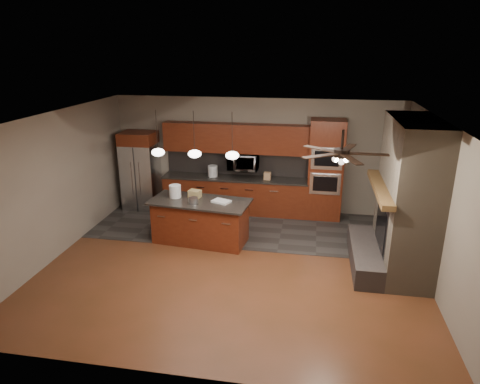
% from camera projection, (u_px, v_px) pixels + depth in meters
% --- Properties ---
extents(ground, '(7.00, 7.00, 0.00)m').
position_uv_depth(ground, '(234.00, 264.00, 8.20)').
color(ground, brown).
rests_on(ground, ground).
extents(ceiling, '(7.00, 6.00, 0.02)m').
position_uv_depth(ceiling, '(233.00, 118.00, 7.29)').
color(ceiling, white).
rests_on(ceiling, back_wall).
extents(back_wall, '(7.00, 0.02, 2.80)m').
position_uv_depth(back_wall, '(256.00, 155.00, 10.54)').
color(back_wall, gray).
rests_on(back_wall, ground).
extents(right_wall, '(0.02, 6.00, 2.80)m').
position_uv_depth(right_wall, '(438.00, 207.00, 7.18)').
color(right_wall, gray).
rests_on(right_wall, ground).
extents(left_wall, '(0.02, 6.00, 2.80)m').
position_uv_depth(left_wall, '(57.00, 185.00, 8.31)').
color(left_wall, gray).
rests_on(left_wall, ground).
extents(slate_tile_patch, '(7.00, 2.40, 0.01)m').
position_uv_depth(slate_tile_patch, '(248.00, 227.00, 9.87)').
color(slate_tile_patch, '#312F2C').
rests_on(slate_tile_patch, ground).
extents(fireplace_column, '(1.30, 2.10, 2.80)m').
position_uv_depth(fireplace_column, '(404.00, 203.00, 7.66)').
color(fireplace_column, '#756653').
rests_on(fireplace_column, ground).
extents(back_cabinetry, '(3.59, 0.64, 2.20)m').
position_uv_depth(back_cabinetry, '(235.00, 177.00, 10.54)').
color(back_cabinetry, '#632512').
rests_on(back_cabinetry, ground).
extents(oven_tower, '(0.80, 0.63, 2.38)m').
position_uv_depth(oven_tower, '(326.00, 170.00, 10.05)').
color(oven_tower, '#632512').
rests_on(oven_tower, ground).
extents(microwave, '(0.73, 0.41, 0.50)m').
position_uv_depth(microwave, '(243.00, 161.00, 10.38)').
color(microwave, silver).
rests_on(microwave, back_cabinetry).
extents(refrigerator, '(0.83, 0.75, 1.96)m').
position_uv_depth(refrigerator, '(141.00, 170.00, 10.78)').
color(refrigerator, silver).
rests_on(refrigerator, ground).
extents(kitchen_island, '(2.15, 1.16, 0.92)m').
position_uv_depth(kitchen_island, '(200.00, 221.00, 9.00)').
color(kitchen_island, '#632512').
rests_on(kitchen_island, ground).
extents(white_bucket, '(0.26, 0.26, 0.27)m').
position_uv_depth(white_bucket, '(175.00, 191.00, 9.03)').
color(white_bucket, silver).
rests_on(white_bucket, kitchen_island).
extents(paint_can, '(0.21, 0.21, 0.13)m').
position_uv_depth(paint_can, '(193.00, 201.00, 8.68)').
color(paint_can, '#A0A0A5').
rests_on(paint_can, kitchen_island).
extents(paint_tray, '(0.43, 0.37, 0.04)m').
position_uv_depth(paint_tray, '(221.00, 201.00, 8.77)').
color(paint_tray, silver).
rests_on(paint_tray, kitchen_island).
extents(cardboard_box, '(0.28, 0.23, 0.16)m').
position_uv_depth(cardboard_box, '(195.00, 194.00, 9.03)').
color(cardboard_box, '#9A824F').
rests_on(cardboard_box, kitchen_island).
extents(counter_bucket, '(0.27, 0.27, 0.27)m').
position_uv_depth(counter_bucket, '(213.00, 171.00, 10.54)').
color(counter_bucket, silver).
rests_on(counter_bucket, back_cabinetry).
extents(counter_box, '(0.17, 0.14, 0.18)m').
position_uv_depth(counter_box, '(267.00, 176.00, 10.29)').
color(counter_box, tan).
rests_on(counter_box, back_cabinetry).
extents(pendant_left, '(0.26, 0.26, 0.92)m').
position_uv_depth(pendant_left, '(158.00, 152.00, 8.48)').
color(pendant_left, black).
rests_on(pendant_left, ceiling).
extents(pendant_center, '(0.26, 0.26, 0.92)m').
position_uv_depth(pendant_center, '(195.00, 154.00, 8.36)').
color(pendant_center, black).
rests_on(pendant_center, ceiling).
extents(pendant_right, '(0.26, 0.26, 0.92)m').
position_uv_depth(pendant_right, '(232.00, 155.00, 8.24)').
color(pendant_right, black).
rests_on(pendant_right, ceiling).
extents(ceiling_fan, '(1.27, 1.33, 0.41)m').
position_uv_depth(ceiling_fan, '(342.00, 153.00, 6.36)').
color(ceiling_fan, black).
rests_on(ceiling_fan, ceiling).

